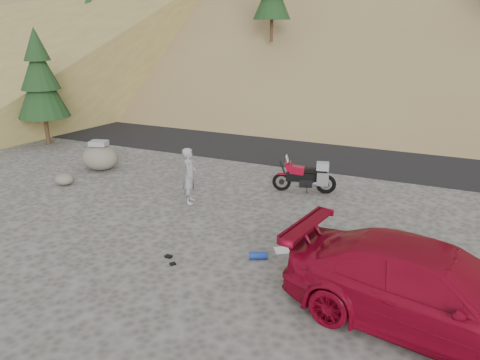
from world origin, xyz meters
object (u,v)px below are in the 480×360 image
object	(u,v)px
red_car	(427,329)
man	(191,202)
motorcycle	(307,177)
boulder	(100,157)

from	to	relation	value
red_car	man	bearing A→B (deg)	72.72
man	motorcycle	bearing A→B (deg)	-70.90
motorcycle	man	size ratio (longest dim) A/B	1.17
red_car	boulder	size ratio (longest dim) A/B	3.57
man	boulder	distance (m)	5.00
motorcycle	boulder	bearing A→B (deg)	171.27
man	boulder	bearing A→B (deg)	52.86
motorcycle	boulder	size ratio (longest dim) A/B	1.35
motorcycle	man	distance (m)	3.81
man	red_car	distance (m)	7.88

